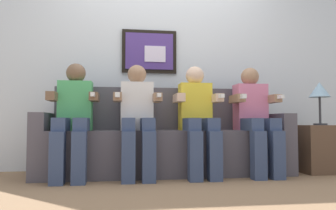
{
  "coord_description": "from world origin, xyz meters",
  "views": [
    {
      "loc": [
        -0.46,
        -3.02,
        0.53
      ],
      "look_at": [
        0.0,
        0.15,
        0.7
      ],
      "focal_mm": 35.06,
      "sensor_mm": 36.0,
      "label": 1
    }
  ],
  "objects_px": {
    "person_rightmost": "(255,115)",
    "table_lamp": "(320,92)",
    "side_table_right": "(318,149)",
    "couch": "(166,144)",
    "person_left_center": "(137,114)",
    "person_leftmost": "(74,114)",
    "person_right_center": "(198,115)"
  },
  "relations": [
    {
      "from": "person_rightmost",
      "to": "side_table_right",
      "type": "xyz_separation_m",
      "value": [
        0.72,
        0.06,
        -0.36
      ]
    },
    {
      "from": "person_right_center",
      "to": "side_table_right",
      "type": "bearing_deg",
      "value": 2.64
    },
    {
      "from": "table_lamp",
      "to": "couch",
      "type": "bearing_deg",
      "value": 175.53
    },
    {
      "from": "side_table_right",
      "to": "table_lamp",
      "type": "relative_size",
      "value": 1.09
    },
    {
      "from": "couch",
      "to": "person_left_center",
      "type": "xyz_separation_m",
      "value": [
        -0.3,
        -0.17,
        0.29
      ]
    },
    {
      "from": "person_rightmost",
      "to": "table_lamp",
      "type": "distance_m",
      "value": 0.79
    },
    {
      "from": "person_rightmost",
      "to": "side_table_right",
      "type": "bearing_deg",
      "value": 4.86
    },
    {
      "from": "person_rightmost",
      "to": "side_table_right",
      "type": "distance_m",
      "value": 0.81
    },
    {
      "from": "couch",
      "to": "table_lamp",
      "type": "bearing_deg",
      "value": -4.47
    },
    {
      "from": "couch",
      "to": "side_table_right",
      "type": "relative_size",
      "value": 5.09
    },
    {
      "from": "couch",
      "to": "table_lamp",
      "type": "xyz_separation_m",
      "value": [
        1.65,
        -0.13,
        0.55
      ]
    },
    {
      "from": "couch",
      "to": "side_table_right",
      "type": "bearing_deg",
      "value": -3.8
    },
    {
      "from": "couch",
      "to": "person_left_center",
      "type": "relative_size",
      "value": 2.29
    },
    {
      "from": "couch",
      "to": "person_leftmost",
      "type": "relative_size",
      "value": 2.29
    },
    {
      "from": "side_table_right",
      "to": "person_rightmost",
      "type": "bearing_deg",
      "value": -175.14
    },
    {
      "from": "person_leftmost",
      "to": "person_left_center",
      "type": "height_order",
      "value": "same"
    },
    {
      "from": "person_left_center",
      "to": "side_table_right",
      "type": "height_order",
      "value": "person_left_center"
    },
    {
      "from": "side_table_right",
      "to": "table_lamp",
      "type": "distance_m",
      "value": 0.61
    },
    {
      "from": "person_rightmost",
      "to": "person_leftmost",
      "type": "bearing_deg",
      "value": 179.99
    },
    {
      "from": "person_rightmost",
      "to": "table_lamp",
      "type": "xyz_separation_m",
      "value": [
        0.75,
        0.04,
        0.25
      ]
    },
    {
      "from": "person_right_center",
      "to": "table_lamp",
      "type": "height_order",
      "value": "person_right_center"
    },
    {
      "from": "person_rightmost",
      "to": "person_right_center",
      "type": "bearing_deg",
      "value": 179.96
    },
    {
      "from": "person_leftmost",
      "to": "person_rightmost",
      "type": "height_order",
      "value": "same"
    },
    {
      "from": "person_right_center",
      "to": "side_table_right",
      "type": "relative_size",
      "value": 2.22
    },
    {
      "from": "person_leftmost",
      "to": "couch",
      "type": "bearing_deg",
      "value": 10.63
    },
    {
      "from": "couch",
      "to": "person_right_center",
      "type": "xyz_separation_m",
      "value": [
        0.3,
        -0.17,
        0.29
      ]
    },
    {
      "from": "couch",
      "to": "person_rightmost",
      "type": "distance_m",
      "value": 0.96
    },
    {
      "from": "person_leftmost",
      "to": "side_table_right",
      "type": "height_order",
      "value": "person_leftmost"
    },
    {
      "from": "person_left_center",
      "to": "person_right_center",
      "type": "xyz_separation_m",
      "value": [
        0.6,
        0.0,
        -0.0
      ]
    },
    {
      "from": "person_right_center",
      "to": "side_table_right",
      "type": "xyz_separation_m",
      "value": [
        1.32,
        0.06,
        -0.36
      ]
    },
    {
      "from": "person_rightmost",
      "to": "table_lamp",
      "type": "relative_size",
      "value": 2.41
    },
    {
      "from": "person_right_center",
      "to": "person_rightmost",
      "type": "distance_m",
      "value": 0.6
    }
  ]
}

